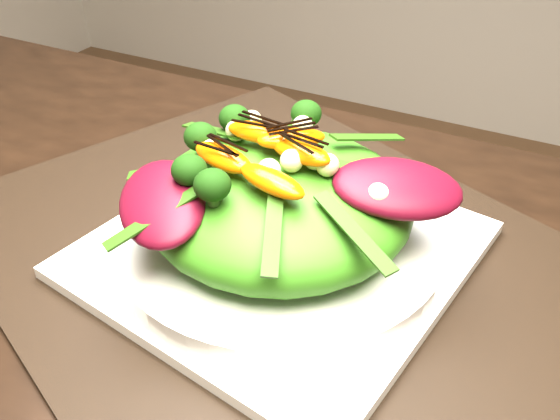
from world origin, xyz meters
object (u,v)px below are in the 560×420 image
at_px(dining_table, 119,397).
at_px(placemat, 280,256).
at_px(salad_bowl, 280,235).
at_px(orange_segment, 272,135).
at_px(plate_base, 280,249).
at_px(lettuce_mound, 280,201).

height_order(dining_table, placemat, dining_table).
height_order(salad_bowl, orange_segment, orange_segment).
xyz_separation_m(plate_base, orange_segment, (-0.02, 0.03, 0.09)).
xyz_separation_m(placemat, orange_segment, (-0.02, 0.03, 0.10)).
distance_m(salad_bowl, orange_segment, 0.08).
bearing_deg(orange_segment, salad_bowl, -52.10).
bearing_deg(orange_segment, placemat, -52.10).
distance_m(placemat, salad_bowl, 0.02).
bearing_deg(salad_bowl, orange_segment, 127.90).
distance_m(dining_table, plate_base, 0.17).
bearing_deg(salad_bowl, plate_base, 0.00).
distance_m(plate_base, salad_bowl, 0.02).
bearing_deg(orange_segment, dining_table, -96.06).
height_order(placemat, plate_base, plate_base).
bearing_deg(lettuce_mound, plate_base, 90.00).
bearing_deg(dining_table, placemat, 75.75).
xyz_separation_m(lettuce_mound, orange_segment, (-0.02, 0.03, 0.04)).
distance_m(plate_base, lettuce_mound, 0.05).
relative_size(dining_table, salad_bowl, 5.94).
height_order(dining_table, orange_segment, dining_table).
relative_size(plate_base, orange_segment, 5.11).
distance_m(dining_table, orange_segment, 0.23).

